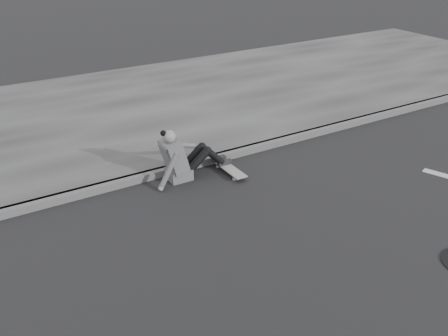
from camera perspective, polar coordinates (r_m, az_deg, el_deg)
The scene contains 5 objects.
ground at distance 6.28m, azimuth 3.74°, elevation -10.00°, with size 80.00×80.00×0.00m, color black.
curb at distance 8.17m, azimuth -6.55°, elevation -0.31°, with size 24.00×0.16×0.12m, color #525252.
sidewalk at distance 10.78m, azimuth -13.47°, elevation 5.95°, with size 24.00×6.00×0.12m, color #3C3C3C.
skateboard at distance 8.15m, azimuth 0.64°, elevation -0.12°, with size 0.20×0.78×0.09m.
seated_woman at distance 7.90m, azimuth -4.83°, elevation 1.20°, with size 1.38×0.46×0.88m.
Camera 1 is at (-2.95, -4.09, 3.75)m, focal length 40.00 mm.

